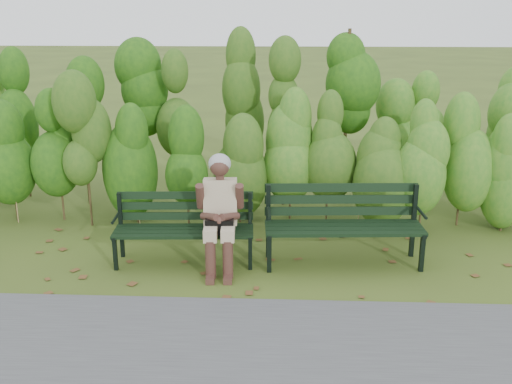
{
  "coord_description": "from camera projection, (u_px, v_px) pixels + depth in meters",
  "views": [
    {
      "loc": [
        0.32,
        -6.41,
        2.85
      ],
      "look_at": [
        0.0,
        0.35,
        0.75
      ],
      "focal_mm": 42.0,
      "sensor_mm": 36.0,
      "label": 1
    }
  ],
  "objects": [
    {
      "name": "ground",
      "position": [
        255.0,
        262.0,
        6.97
      ],
      "size": [
        80.0,
        80.0,
        0.0
      ],
      "primitive_type": "plane",
      "color": "#3E4B1C"
    },
    {
      "name": "bench_left",
      "position": [
        184.0,
        222.0,
        6.9
      ],
      "size": [
        1.61,
        0.61,
        0.79
      ],
      "color": "black",
      "rests_on": "ground"
    },
    {
      "name": "seated_woman",
      "position": [
        220.0,
        207.0,
        6.67
      ],
      "size": [
        0.55,
        0.8,
        1.29
      ],
      "color": "#CBB295",
      "rests_on": "ground"
    },
    {
      "name": "bench_right",
      "position": [
        343.0,
        218.0,
        6.87
      ],
      "size": [
        1.82,
        0.69,
        0.89
      ],
      "color": "black",
      "rests_on": "ground"
    },
    {
      "name": "leaf_litter",
      "position": [
        260.0,
        264.0,
        6.92
      ],
      "size": [
        5.89,
        2.15,
        0.01
      ],
      "color": "brown",
      "rests_on": "ground"
    },
    {
      "name": "hedge_band",
      "position": [
        261.0,
        126.0,
        8.37
      ],
      "size": [
        11.04,
        1.67,
        2.42
      ],
      "color": "#47381E",
      "rests_on": "ground"
    },
    {
      "name": "footpath",
      "position": [
        241.0,
        372.0,
        4.87
      ],
      "size": [
        60.0,
        2.5,
        0.01
      ],
      "primitive_type": "cube",
      "color": "#474749",
      "rests_on": "ground"
    }
  ]
}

